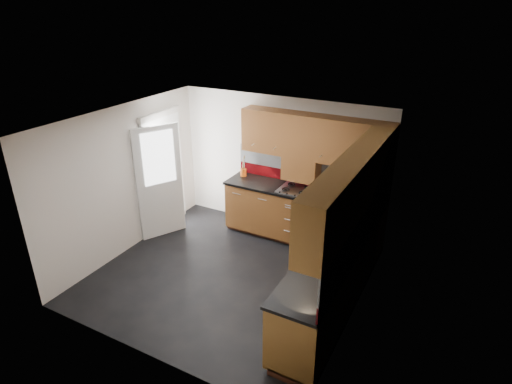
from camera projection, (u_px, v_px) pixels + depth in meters
The scene contains 14 objects.
room at pixel (226, 186), 5.88m from camera, with size 4.00×3.80×2.64m.
base_cabinets at pixel (313, 247), 6.44m from camera, with size 2.70×3.20×0.95m.
countertop at pixel (314, 219), 6.23m from camera, with size 2.72×3.22×0.04m.
backsplash at pixel (335, 198), 6.20m from camera, with size 2.70×3.20×0.54m.
upper_cabinets at pixel (332, 160), 5.84m from camera, with size 2.50×3.20×0.72m.
extractor_hood at pixel (301, 168), 7.09m from camera, with size 0.60×0.33×0.40m, color #5E3015.
glass_cabinet at pixel (372, 157), 5.85m from camera, with size 0.32×0.80×0.66m.
back_door at pixel (162, 176), 7.44m from camera, with size 0.42×1.19×2.04m.
gas_hob at pixel (297, 190), 7.09m from camera, with size 0.58×0.51×0.05m.
utensil_pot at pixel (243, 171), 7.65m from camera, with size 0.11×0.11×0.39m.
toaster at pixel (378, 198), 6.62m from camera, with size 0.27×0.18×0.19m.
food_processor at pixel (360, 208), 6.24m from camera, with size 0.16×0.16×0.27m.
paper_towel at pixel (352, 233), 5.58m from camera, with size 0.11×0.11×0.23m, color white.
orange_cloth at pixel (348, 233), 5.79m from camera, with size 0.14×0.12×0.02m, color #F0541A.
Camera 1 is at (2.91, -4.56, 3.85)m, focal length 30.00 mm.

